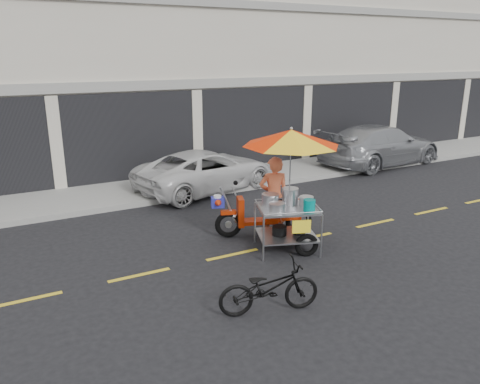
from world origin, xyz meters
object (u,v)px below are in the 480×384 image
white_pickup (206,170)px  near_bicycle (269,288)px  food_vendor_rig (283,171)px  silver_pickup (380,145)px

white_pickup → near_bicycle: bearing=150.1°
near_bicycle → food_vendor_rig: bearing=-22.5°
white_pickup → silver_pickup: (7.14, 0.02, 0.13)m
white_pickup → food_vendor_rig: bearing=163.1°
near_bicycle → white_pickup: bearing=-1.8°
food_vendor_rig → near_bicycle: bearing=-107.0°
white_pickup → food_vendor_rig: size_ratio=1.68×
silver_pickup → food_vendor_rig: (-7.40, -4.65, 0.91)m
near_bicycle → silver_pickup: bearing=-38.3°
food_vendor_rig → silver_pickup: bearing=52.1°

